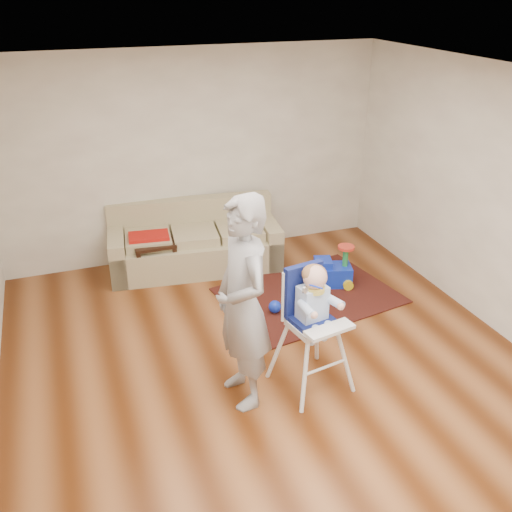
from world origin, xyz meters
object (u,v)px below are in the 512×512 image
object	(u,v)px
sofa	(194,238)
adult	(243,304)
ride_on_toy	(332,265)
high_chair	(312,329)
side_table	(154,259)
toy_ball	(275,307)

from	to	relation	value
sofa	adult	size ratio (longest dim) A/B	1.17
sofa	ride_on_toy	distance (m)	1.80
high_chair	side_table	bearing A→B (deg)	99.81
toy_ball	high_chair	xyz separation A→B (m)	(-0.15, -1.26, 0.51)
high_chair	toy_ball	bearing A→B (deg)	73.12
sofa	side_table	xyz separation A→B (m)	(-0.55, -0.09, -0.17)
side_table	sofa	bearing A→B (deg)	9.20
toy_ball	high_chair	size ratio (longest dim) A/B	0.12
high_chair	adult	xyz separation A→B (m)	(-0.63, 0.05, 0.36)
adult	sofa	bearing A→B (deg)	170.14
adult	toy_ball	bearing A→B (deg)	142.33
toy_ball	side_table	bearing A→B (deg)	129.01
sofa	toy_ball	distance (m)	1.57
adult	high_chair	bearing A→B (deg)	80.71
sofa	toy_ball	size ratio (longest dim) A/B	15.65
sofa	ride_on_toy	bearing A→B (deg)	-29.03
toy_ball	ride_on_toy	bearing A→B (deg)	23.21
toy_ball	adult	distance (m)	1.69
side_table	high_chair	bearing A→B (deg)	-70.20
ride_on_toy	high_chair	bearing A→B (deg)	-105.76
side_table	adult	world-z (taller)	adult
toy_ball	sofa	bearing A→B (deg)	110.80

